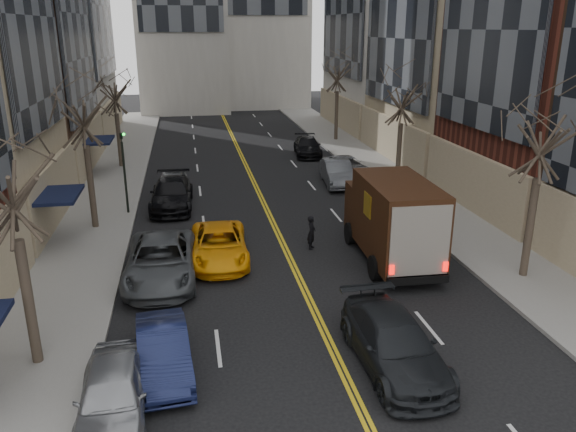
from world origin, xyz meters
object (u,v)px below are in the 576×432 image
(pedestrian, at_px, (311,232))
(ups_truck, at_px, (392,220))
(taxi, at_px, (219,245))
(observer_sedan, at_px, (394,343))

(pedestrian, bearing_deg, ups_truck, -97.98)
(taxi, bearing_deg, ups_truck, -8.34)
(ups_truck, bearing_deg, observer_sedan, -107.59)
(ups_truck, distance_m, taxi, 7.40)
(taxi, distance_m, pedestrian, 4.22)
(ups_truck, relative_size, taxi, 1.32)
(ups_truck, height_order, taxi, ups_truck)
(observer_sedan, distance_m, taxi, 9.94)
(taxi, bearing_deg, observer_sedan, -61.14)
(taxi, bearing_deg, pedestrian, 10.48)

